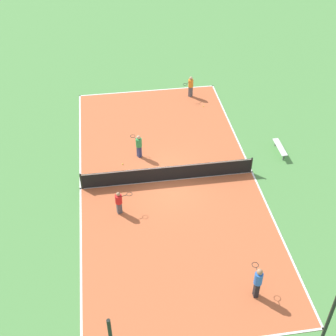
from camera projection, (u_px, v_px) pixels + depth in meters
The scene contains 10 objects.
ground_plane at pixel (168, 180), 26.36m from camera, with size 80.00×80.00×0.00m, color #518E47.
court_surface at pixel (168, 180), 26.35m from camera, with size 9.88×20.46×0.02m.
tennis_net at pixel (168, 173), 26.01m from camera, with size 9.68×0.10×1.03m.
bench at pixel (280, 147), 28.12m from camera, with size 0.36×1.76×0.45m.
player_coach_red at pixel (119, 201), 23.84m from camera, with size 0.99×0.58×1.39m.
player_far_green at pixel (139, 145), 27.51m from camera, with size 0.76×0.97×1.52m.
player_near_blue at pixel (258, 281), 19.71m from camera, with size 0.37×0.94×1.75m.
player_center_orange at pixel (191, 85), 32.99m from camera, with size 0.94×0.83×1.55m.
tennis_ball_near_net at pixel (123, 164), 27.42m from camera, with size 0.07×0.07×0.07m, color #CCE033.
tennis_ball_far_baseline at pixel (203, 106), 32.41m from camera, with size 0.07×0.07×0.07m, color #CCE033.
Camera 1 is at (2.97, 19.81, 17.15)m, focal length 50.00 mm.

